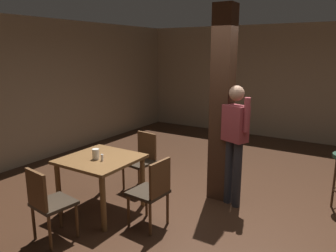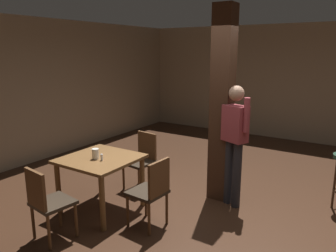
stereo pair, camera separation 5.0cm
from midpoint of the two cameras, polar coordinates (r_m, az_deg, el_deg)
The scene contains 11 objects.
ground_plane at distance 4.71m, azimuth 8.89°, elevation -14.68°, with size 10.80×10.80×0.00m, color #382114.
wall_back at distance 8.54m, azimuth 21.69°, elevation 6.92°, with size 8.00×0.10×2.80m, color gray.
wall_left at distance 6.86m, azimuth -22.97°, elevation 5.52°, with size 0.10×9.00×2.80m, color gray.
pillar at distance 4.76m, azimuth 9.70°, elevation 3.46°, with size 0.28×0.28×2.80m, color #382114.
dining_table at distance 4.58m, azimuth -11.36°, elevation -6.91°, with size 0.95×0.95×0.76m.
chair_east at distance 4.10m, azimuth -2.48°, elevation -11.00°, with size 0.45×0.45×0.89m.
chair_north at distance 5.25m, azimuth -4.25°, elevation -5.53°, with size 0.47×0.47×0.89m.
chair_south at distance 4.06m, azimuth -20.04°, elevation -12.10°, with size 0.47×0.47×0.89m.
napkin_cup at distance 4.48m, azimuth -12.21°, elevation -4.75°, with size 0.09×0.09×0.14m, color silver.
salt_shaker at distance 4.40m, azimuth -11.15°, elevation -5.37°, with size 0.03×0.03×0.09m, color silver.
standing_person at distance 4.62m, azimuth 11.80°, elevation -1.97°, with size 0.46×0.32×1.72m.
Camera 2 is at (1.65, -3.83, 2.18)m, focal length 35.00 mm.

